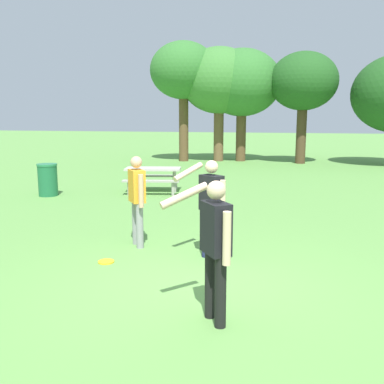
# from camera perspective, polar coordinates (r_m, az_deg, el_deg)

# --- Properties ---
(ground_plane) EXTENTS (120.00, 120.00, 0.00)m
(ground_plane) POSITION_cam_1_polar(r_m,az_deg,el_deg) (6.05, 1.05, -12.50)
(ground_plane) COLOR #609947
(person_thrower) EXTENTS (0.83, 0.50, 1.64)m
(person_thrower) POSITION_cam_1_polar(r_m,az_deg,el_deg) (4.74, 3.06, -6.62)
(person_thrower) COLOR black
(person_thrower) RESTS_ON ground
(person_catcher) EXTENTS (0.40, 0.50, 1.64)m
(person_catcher) POSITION_cam_1_polar(r_m,az_deg,el_deg) (7.64, -7.41, -0.43)
(person_catcher) COLOR gray
(person_catcher) RESTS_ON ground
(person_bystander) EXTENTS (0.83, 0.53, 1.64)m
(person_bystander) POSITION_cam_1_polar(r_m,az_deg,el_deg) (6.87, 2.53, -1.36)
(person_bystander) COLOR #1E234C
(person_bystander) RESTS_ON ground
(frisbee) EXTENTS (0.26, 0.26, 0.03)m
(frisbee) POSITION_cam_1_polar(r_m,az_deg,el_deg) (7.09, -11.48, -9.16)
(frisbee) COLOR yellow
(frisbee) RESTS_ON ground
(picnic_table_near) EXTENTS (1.95, 1.73, 0.77)m
(picnic_table_near) POSITION_cam_1_polar(r_m,az_deg,el_deg) (13.24, -5.25, 2.37)
(picnic_table_near) COLOR #B2ADA3
(picnic_table_near) RESTS_ON ground
(trash_can_beside_table) EXTENTS (0.59, 0.59, 0.96)m
(trash_can_beside_table) POSITION_cam_1_polar(r_m,az_deg,el_deg) (13.32, -18.83, 1.57)
(trash_can_beside_table) COLOR #1E663D
(trash_can_beside_table) RESTS_ON ground
(tree_tall_left) EXTENTS (3.47, 3.47, 6.18)m
(tree_tall_left) POSITION_cam_1_polar(r_m,az_deg,el_deg) (22.79, -1.15, 15.87)
(tree_tall_left) COLOR brown
(tree_tall_left) RESTS_ON ground
(tree_broad_center) EXTENTS (4.01, 4.01, 5.91)m
(tree_broad_center) POSITION_cam_1_polar(r_m,az_deg,el_deg) (22.85, 3.67, 14.64)
(tree_broad_center) COLOR brown
(tree_broad_center) RESTS_ON ground
(tree_far_right) EXTENTS (4.08, 4.08, 5.82)m
(tree_far_right) POSITION_cam_1_polar(r_m,az_deg,el_deg) (22.92, 6.74, 14.31)
(tree_far_right) COLOR brown
(tree_far_right) RESTS_ON ground
(tree_slender_mid) EXTENTS (3.35, 3.35, 5.50)m
(tree_slender_mid) POSITION_cam_1_polar(r_m,az_deg,el_deg) (22.24, 14.77, 14.08)
(tree_slender_mid) COLOR #4C3823
(tree_slender_mid) RESTS_ON ground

